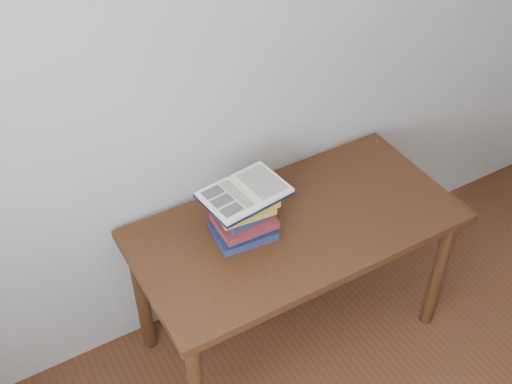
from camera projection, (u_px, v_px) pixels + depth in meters
desk at (295, 240)px, 2.64m from camera, size 1.32×0.66×0.71m
book_stack at (244, 216)px, 2.48m from camera, size 0.26×0.20×0.18m
open_book at (245, 193)px, 2.43m from camera, size 0.35×0.26×0.03m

